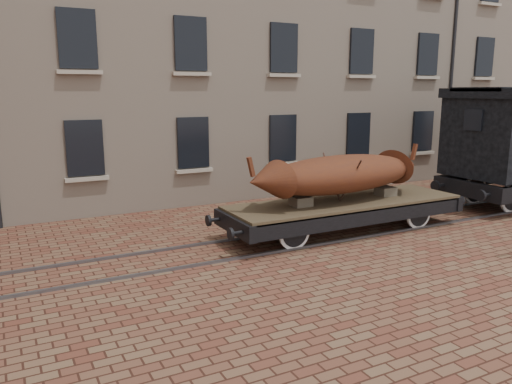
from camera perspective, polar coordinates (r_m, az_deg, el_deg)
name	(u,v)px	position (r m, az deg, el deg)	size (l,w,h in m)	color
ground	(341,232)	(14.27, 9.67, -4.57)	(90.00, 90.00, 0.00)	#592D20
warehouse_cream	(266,21)	(23.96, 1.10, 18.92)	(40.00, 10.19, 14.00)	beige
rail_track	(341,231)	(14.26, 9.67, -4.46)	(30.00, 1.52, 0.06)	#59595E
flatcar_wagon	(345,207)	(14.15, 10.11, -1.68)	(7.73, 2.10, 1.17)	#443924
iron_boat	(341,174)	(13.86, 9.66, 2.05)	(5.94, 1.98, 1.45)	#572612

